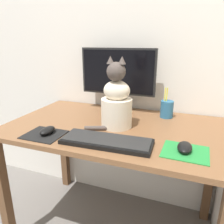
{
  "coord_description": "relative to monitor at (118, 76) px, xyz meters",
  "views": [
    {
      "loc": [
        0.37,
        -1.05,
        1.16
      ],
      "look_at": [
        0.03,
        -0.12,
        0.84
      ],
      "focal_mm": 35.0,
      "sensor_mm": 36.0,
      "label": 1
    }
  ],
  "objects": [
    {
      "name": "wall_back",
      "position": [
        0.07,
        0.13,
        0.3
      ],
      "size": [
        7.0,
        0.04,
        2.5
      ],
      "color": "silver",
      "rests_on": "ground_plane"
    },
    {
      "name": "desk",
      "position": [
        0.07,
        -0.25,
        -0.33
      ],
      "size": [
        1.17,
        0.7,
        0.72
      ],
      "color": "brown",
      "rests_on": "ground_plane"
    },
    {
      "name": "monitor",
      "position": [
        0.0,
        0.0,
        0.0
      ],
      "size": [
        0.48,
        0.17,
        0.4
      ],
      "color": "black",
      "rests_on": "desk"
    },
    {
      "name": "keyboard",
      "position": [
        0.11,
        -0.48,
        -0.22
      ],
      "size": [
        0.42,
        0.17,
        0.02
      ],
      "rotation": [
        0.0,
        0.0,
        0.04
      ],
      "color": "black",
      "rests_on": "desk"
    },
    {
      "name": "mousepad_left",
      "position": [
        -0.21,
        -0.49,
        -0.23
      ],
      "size": [
        0.19,
        0.16,
        0.0
      ],
      "rotation": [
        0.0,
        0.0,
        0.0
      ],
      "color": "black",
      "rests_on": "desk"
    },
    {
      "name": "mousepad_right",
      "position": [
        0.45,
        -0.44,
        -0.23
      ],
      "size": [
        0.19,
        0.17,
        0.0
      ],
      "rotation": [
        0.0,
        0.0,
        -0.04
      ],
      "color": "#238438",
      "rests_on": "desk"
    },
    {
      "name": "computer_mouse_left",
      "position": [
        -0.2,
        -0.48,
        -0.21
      ],
      "size": [
        0.06,
        0.1,
        0.03
      ],
      "color": "black",
      "rests_on": "mousepad_left"
    },
    {
      "name": "computer_mouse_right",
      "position": [
        0.44,
        -0.43,
        -0.21
      ],
      "size": [
        0.06,
        0.1,
        0.03
      ],
      "color": "black",
      "rests_on": "mousepad_right"
    },
    {
      "name": "cat",
      "position": [
        0.08,
        -0.27,
        -0.09
      ],
      "size": [
        0.22,
        0.21,
        0.37
      ],
      "rotation": [
        0.0,
        0.0,
        0.04
      ],
      "color": "beige",
      "rests_on": "desk"
    },
    {
      "name": "pen_cup",
      "position": [
        0.32,
        -0.02,
        -0.18
      ],
      "size": [
        0.08,
        0.08,
        0.18
      ],
      "color": "#286089",
      "rests_on": "desk"
    }
  ]
}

